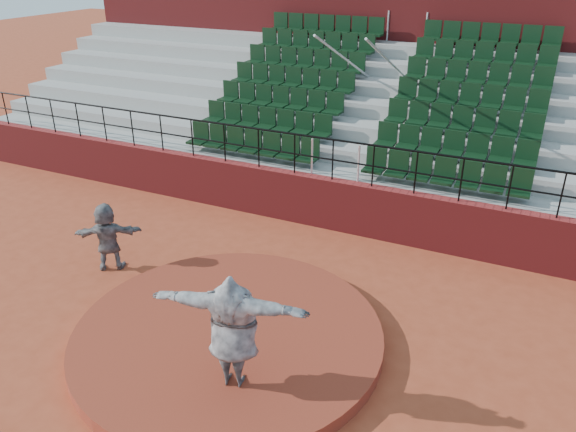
# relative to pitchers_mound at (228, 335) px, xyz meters

# --- Properties ---
(ground) EXTENTS (90.00, 90.00, 0.00)m
(ground) POSITION_rel_pitchers_mound_xyz_m (0.00, 0.00, -0.12)
(ground) COLOR #A64125
(ground) RESTS_ON ground
(pitchers_mound) EXTENTS (5.50, 5.50, 0.25)m
(pitchers_mound) POSITION_rel_pitchers_mound_xyz_m (0.00, 0.00, 0.00)
(pitchers_mound) COLOR maroon
(pitchers_mound) RESTS_ON ground
(pitching_rubber) EXTENTS (0.60, 0.15, 0.03)m
(pitching_rubber) POSITION_rel_pitchers_mound_xyz_m (0.00, 0.15, 0.14)
(pitching_rubber) COLOR white
(pitching_rubber) RESTS_ON pitchers_mound
(boundary_wall) EXTENTS (24.00, 0.30, 1.30)m
(boundary_wall) POSITION_rel_pitchers_mound_xyz_m (0.00, 5.00, 0.53)
(boundary_wall) COLOR maroon
(boundary_wall) RESTS_ON ground
(wall_railing) EXTENTS (24.04, 0.05, 1.03)m
(wall_railing) POSITION_rel_pitchers_mound_xyz_m (0.00, 5.00, 1.90)
(wall_railing) COLOR black
(wall_railing) RESTS_ON boundary_wall
(seating_deck) EXTENTS (24.00, 5.97, 4.63)m
(seating_deck) POSITION_rel_pitchers_mound_xyz_m (0.00, 8.64, 1.33)
(seating_deck) COLOR #9C9C96
(seating_deck) RESTS_ON ground
(press_box_facade) EXTENTS (24.00, 3.00, 7.10)m
(press_box_facade) POSITION_rel_pitchers_mound_xyz_m (0.00, 12.60, 3.43)
(press_box_facade) COLOR maroon
(press_box_facade) RESTS_ON ground
(pitcher) EXTENTS (2.46, 1.13, 1.93)m
(pitcher) POSITION_rel_pitchers_mound_xyz_m (0.77, -1.07, 1.09)
(pitcher) COLOR black
(pitcher) RESTS_ON pitchers_mound
(fielder) EXTENTS (1.44, 1.15, 1.53)m
(fielder) POSITION_rel_pitchers_mound_xyz_m (-3.64, 1.11, 0.64)
(fielder) COLOR black
(fielder) RESTS_ON ground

